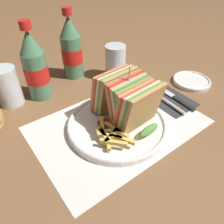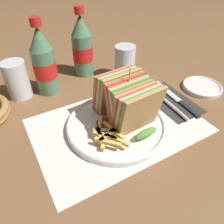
# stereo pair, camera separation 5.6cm
# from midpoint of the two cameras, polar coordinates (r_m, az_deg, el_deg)

# --- Properties ---
(ground_plane) EXTENTS (4.00, 4.00, 0.00)m
(ground_plane) POSITION_cam_midpoint_polar(r_m,az_deg,el_deg) (0.58, -1.78, -3.82)
(ground_plane) COLOR brown
(placemat) EXTENTS (0.43, 0.30, 0.00)m
(placemat) POSITION_cam_midpoint_polar(r_m,az_deg,el_deg) (0.58, -0.96, -3.49)
(placemat) COLOR silver
(placemat) RESTS_ON ground_plane
(plate_main) EXTENTS (0.26, 0.26, 0.02)m
(plate_main) POSITION_cam_midpoint_polar(r_m,az_deg,el_deg) (0.56, -1.60, -3.48)
(plate_main) COLOR white
(plate_main) RESTS_ON ground_plane
(club_sandwich) EXTENTS (0.12, 0.19, 0.15)m
(club_sandwich) POSITION_cam_midpoint_polar(r_m,az_deg,el_deg) (0.54, 1.10, 3.01)
(club_sandwich) COLOR tan
(club_sandwich) RESTS_ON plate_main
(fries_pile) EXTENTS (0.10, 0.12, 0.02)m
(fries_pile) POSITION_cam_midpoint_polar(r_m,az_deg,el_deg) (0.51, -3.14, -5.83)
(fries_pile) COLOR #E0B756
(fries_pile) RESTS_ON plate_main
(ketchup_blob) EXTENTS (0.03, 0.03, 0.01)m
(ketchup_blob) POSITION_cam_midpoint_polar(r_m,az_deg,el_deg) (0.55, -5.07, -2.87)
(ketchup_blob) COLOR maroon
(ketchup_blob) RESTS_ON plate_main
(napkin) EXTENTS (0.11, 0.19, 0.00)m
(napkin) POSITION_cam_midpoint_polar(r_m,az_deg,el_deg) (0.69, 11.25, 3.93)
(napkin) COLOR #2D2D2D
(napkin) RESTS_ON ground_plane
(fork) EXTENTS (0.02, 0.20, 0.01)m
(fork) POSITION_cam_midpoint_polar(r_m,az_deg,el_deg) (0.67, 11.28, 3.03)
(fork) COLOR silver
(fork) RESTS_ON napkin
(knife) EXTENTS (0.03, 0.21, 0.00)m
(knife) POSITION_cam_midpoint_polar(r_m,az_deg,el_deg) (0.70, 12.53, 4.63)
(knife) COLOR black
(knife) RESTS_ON napkin
(coke_bottle_near) EXTENTS (0.07, 0.07, 0.23)m
(coke_bottle_near) POSITION_cam_midpoint_polar(r_m,az_deg,el_deg) (0.68, -21.69, 10.73)
(coke_bottle_near) COLOR #4C7F5B
(coke_bottle_near) RESTS_ON ground_plane
(coke_bottle_far) EXTENTS (0.07, 0.07, 0.23)m
(coke_bottle_far) POSITION_cam_midpoint_polar(r_m,az_deg,el_deg) (0.77, -12.66, 15.65)
(coke_bottle_far) COLOR #4C7F5B
(coke_bottle_far) RESTS_ON ground_plane
(glass_near) EXTENTS (0.07, 0.07, 0.11)m
(glass_near) POSITION_cam_midpoint_polar(r_m,az_deg,el_deg) (0.76, -1.27, 12.89)
(glass_near) COLOR silver
(glass_near) RESTS_ON ground_plane
(glass_far) EXTENTS (0.07, 0.07, 0.11)m
(glass_far) POSITION_cam_midpoint_polar(r_m,az_deg,el_deg) (0.71, -27.57, 5.28)
(glass_far) COLOR silver
(glass_far) RESTS_ON ground_plane
(side_saucer) EXTENTS (0.13, 0.13, 0.01)m
(side_saucer) POSITION_cam_midpoint_polar(r_m,az_deg,el_deg) (0.79, 18.17, 7.65)
(side_saucer) COLOR white
(side_saucer) RESTS_ON ground_plane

